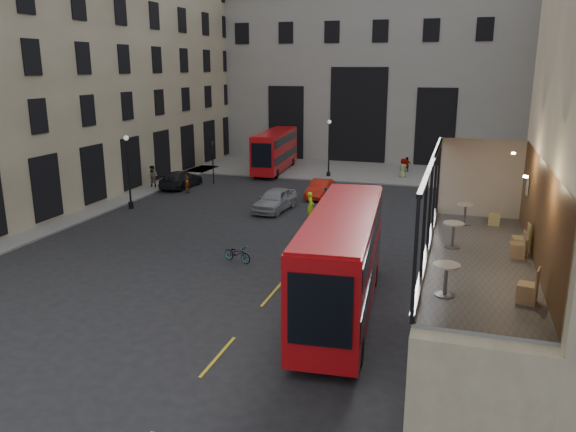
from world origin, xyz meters
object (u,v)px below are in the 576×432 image
(traffic_light_near, at_px, (325,213))
(bus_far, at_px, (275,149))
(street_lamp_a, at_px, (129,176))
(pedestrian_c, at_px, (407,165))
(bus_near, at_px, (342,258))
(cafe_table_mid, at_px, (453,231))
(traffic_light_far, at_px, (213,157))
(pedestrian_b, at_px, (275,165))
(car_a, at_px, (275,200))
(street_lamp_b, at_px, (329,152))
(cafe_table_near, at_px, (446,275))
(cafe_chair_a, at_px, (528,292))
(car_c, at_px, (181,179))
(cafe_table_far, at_px, (465,211))
(pedestrian_d, at_px, (403,168))
(cyclist, at_px, (311,206))
(bicycle, at_px, (237,254))
(car_b, at_px, (320,189))
(cafe_chair_b, at_px, (517,250))
(pedestrian_a, at_px, (153,177))
(cafe_chair_d, at_px, (495,218))
(cafe_chair_c, at_px, (520,244))
(pedestrian_e, at_px, (187,183))

(traffic_light_near, height_order, bus_far, bus_far)
(street_lamp_a, bearing_deg, pedestrian_c, 48.66)
(bus_near, bearing_deg, bus_far, 113.29)
(cafe_table_mid, bearing_deg, traffic_light_far, 127.32)
(pedestrian_b, bearing_deg, traffic_light_near, -134.47)
(bus_far, bearing_deg, car_a, -71.45)
(street_lamp_a, relative_size, bus_far, 0.53)
(street_lamp_b, bearing_deg, cafe_table_mid, -70.56)
(cafe_table_near, height_order, cafe_chair_a, cafe_chair_a)
(traffic_light_far, xyz_separation_m, car_c, (-2.00, -2.27, -1.71))
(bus_far, bearing_deg, car_c, -118.63)
(bus_near, relative_size, cafe_table_far, 15.19)
(pedestrian_d, height_order, cafe_table_mid, cafe_table_mid)
(street_lamp_b, xyz_separation_m, pedestrian_b, (-5.41, 0.31, -1.56))
(cyclist, height_order, cafe_table_mid, cafe_table_mid)
(car_a, relative_size, pedestrian_d, 2.54)
(cafe_table_near, height_order, cafe_table_mid, cafe_table_near)
(cyclist, bearing_deg, pedestrian_b, 14.05)
(car_c, bearing_deg, bus_far, -115.95)
(bicycle, distance_m, pedestrian_b, 25.49)
(pedestrian_d, bearing_deg, street_lamp_b, 51.99)
(bus_near, relative_size, car_b, 2.71)
(street_lamp_a, height_order, cafe_chair_b, cafe_chair_b)
(bus_far, bearing_deg, street_lamp_a, -106.86)
(traffic_light_near, distance_m, bus_near, 7.59)
(bus_near, distance_m, pedestrian_a, 28.46)
(car_c, relative_size, pedestrian_a, 2.50)
(traffic_light_far, bearing_deg, cyclist, -38.55)
(bus_near, bearing_deg, pedestrian_d, 91.34)
(car_c, bearing_deg, pedestrian_c, -142.23)
(cafe_chair_d, bearing_deg, pedestrian_a, 141.65)
(car_b, xyz_separation_m, cafe_table_near, (10.33, -28.81, 4.46))
(pedestrian_b, relative_size, cafe_chair_a, 1.89)
(car_b, xyz_separation_m, cafe_table_mid, (10.40, -24.79, 4.44))
(bicycle, bearing_deg, street_lamp_b, 18.34)
(cafe_chair_a, distance_m, cafe_chair_c, 3.89)
(street_lamp_a, height_order, pedestrian_d, street_lamp_a)
(car_a, bearing_deg, cafe_table_near, -57.10)
(bus_far, xyz_separation_m, car_b, (7.04, -9.75, -1.54))
(bicycle, height_order, pedestrian_e, pedestrian_e)
(car_a, bearing_deg, pedestrian_b, 114.02)
(traffic_light_near, bearing_deg, street_lamp_a, 159.44)
(cafe_chair_a, bearing_deg, cafe_chair_d, 93.68)
(bus_near, height_order, pedestrian_e, bus_near)
(bus_far, height_order, car_c, bus_far)
(car_c, distance_m, pedestrian_b, 10.24)
(traffic_light_near, distance_m, car_a, 10.43)
(cafe_table_mid, bearing_deg, bus_near, 137.15)
(street_lamp_b, height_order, bus_near, street_lamp_b)
(bus_far, height_order, cafe_chair_b, cafe_chair_b)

